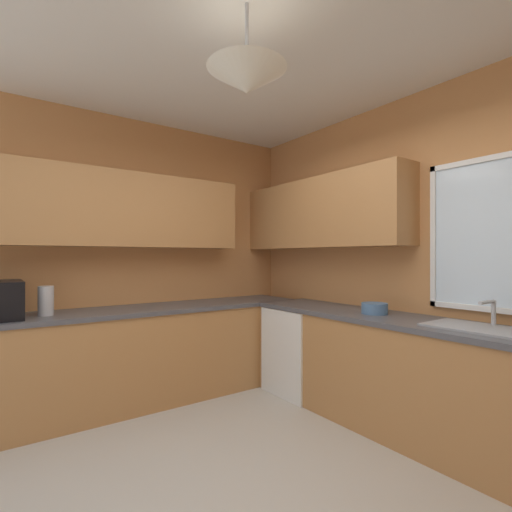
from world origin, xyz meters
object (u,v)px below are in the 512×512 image
Objects in this scene: dishwasher at (303,350)px; sink_assembly at (483,328)px; kettle at (46,301)px; bowl at (375,308)px.

sink_assembly is (1.68, 0.04, 0.47)m from dishwasher.
dishwasher is 2.37m from kettle.
kettle reaches higher than sink_assembly.
kettle is 0.35× the size of sink_assembly.
dishwasher is 3.92× the size of bowl.
sink_assembly reaches higher than bowl.
sink_assembly is 3.16× the size of bowl.
kettle is (-0.64, -2.21, 0.58)m from dishwasher.
dishwasher is 3.51× the size of kettle.
kettle reaches higher than bowl.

